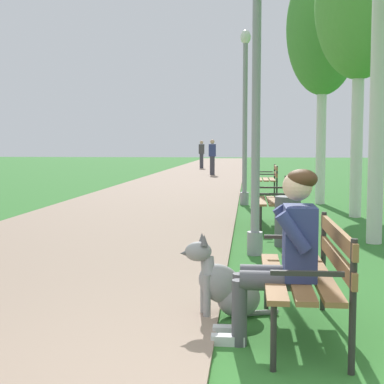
% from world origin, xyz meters
% --- Properties ---
extents(paved_path, '(4.24, 60.00, 0.04)m').
position_xyz_m(paved_path, '(-2.37, 24.00, 0.02)').
color(paved_path, gray).
rests_on(paved_path, ground).
extents(park_bench_near, '(0.55, 1.50, 0.85)m').
position_xyz_m(park_bench_near, '(0.45, 1.18, 0.51)').
color(park_bench_near, olive).
rests_on(park_bench_near, ground).
extents(park_bench_mid, '(0.55, 1.50, 0.85)m').
position_xyz_m(park_bench_mid, '(0.49, 6.81, 0.51)').
color(park_bench_mid, olive).
rests_on(park_bench_mid, ground).
extents(park_bench_far, '(0.55, 1.50, 0.85)m').
position_xyz_m(park_bench_far, '(0.57, 12.90, 0.51)').
color(park_bench_far, olive).
rests_on(park_bench_far, ground).
extents(person_seated_on_near_bench, '(0.74, 0.49, 1.25)m').
position_xyz_m(person_seated_on_near_bench, '(0.24, 1.04, 0.68)').
color(person_seated_on_near_bench, '#4C4C51').
rests_on(person_seated_on_near_bench, ground).
extents(dog_grey, '(0.81, 0.40, 0.71)m').
position_xyz_m(dog_grey, '(-0.19, 1.57, 0.26)').
color(dog_grey, gray).
rests_on(dog_grey, ground).
extents(lamp_post_near, '(0.24, 0.24, 4.40)m').
position_xyz_m(lamp_post_near, '(0.08, 4.27, 2.27)').
color(lamp_post_near, gray).
rests_on(lamp_post_near, ground).
extents(lamp_post_mid, '(0.24, 0.24, 4.05)m').
position_xyz_m(lamp_post_mid, '(-0.10, 10.33, 2.10)').
color(lamp_post_mid, gray).
rests_on(lamp_post_mid, ground).
extents(birch_tree_fourth, '(1.70, 1.85, 5.53)m').
position_xyz_m(birch_tree_fourth, '(2.08, 8.30, 4.06)').
color(birch_tree_fourth, silver).
rests_on(birch_tree_fourth, ground).
extents(birch_tree_fifth, '(1.71, 1.53, 5.72)m').
position_xyz_m(birch_tree_fifth, '(1.70, 10.76, 4.10)').
color(birch_tree_fifth, silver).
rests_on(birch_tree_fifth, ground).
extents(litter_bin, '(0.36, 0.36, 0.70)m').
position_xyz_m(litter_bin, '(0.54, 4.95, 0.35)').
color(litter_bin, '#515156').
rests_on(litter_bin, ground).
extents(pedestrian_distant, '(0.32, 0.22, 1.65)m').
position_xyz_m(pedestrian_distant, '(-1.65, 22.78, 0.84)').
color(pedestrian_distant, '#383842').
rests_on(pedestrian_distant, ground).
extents(pedestrian_further_distant, '(0.32, 0.22, 1.65)m').
position_xyz_m(pedestrian_further_distant, '(-2.74, 30.01, 0.84)').
color(pedestrian_further_distant, '#383842').
rests_on(pedestrian_further_distant, ground).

